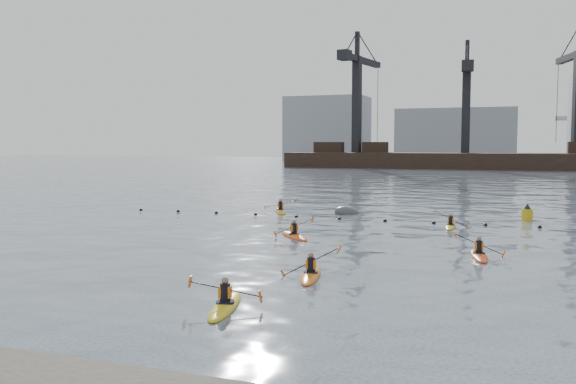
# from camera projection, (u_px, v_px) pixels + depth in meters

# --- Properties ---
(ground) EXTENTS (400.00, 400.00, 0.00)m
(ground) POSITION_uv_depth(u_px,v_px,m) (204.00, 312.00, 17.63)
(ground) COLOR #33424A
(ground) RESTS_ON ground
(float_line) EXTENTS (33.24, 0.73, 0.24)m
(float_line) POSITION_uv_depth(u_px,v_px,m) (362.00, 220.00, 38.92)
(float_line) COLOR black
(float_line) RESTS_ON ground
(barge_pier) EXTENTS (72.00, 19.30, 29.50)m
(barge_pier) POSITION_uv_depth(u_px,v_px,m) (464.00, 159.00, 120.64)
(barge_pier) COLOR black
(barge_pier) RESTS_ON ground
(skyline) EXTENTS (141.00, 28.00, 22.00)m
(skyline) POSITION_uv_depth(u_px,v_px,m) (485.00, 127.00, 156.98)
(skyline) COLOR gray
(skyline) RESTS_ON ground
(kayaker_0) EXTENTS (2.24, 3.29, 1.32)m
(kayaker_0) POSITION_uv_depth(u_px,v_px,m) (311.00, 274.00, 22.24)
(kayaker_0) COLOR orange
(kayaker_0) RESTS_ON ground
(kayaker_1) EXTENTS (2.20, 3.38, 1.06)m
(kayaker_1) POSITION_uv_depth(u_px,v_px,m) (225.00, 305.00, 18.01)
(kayaker_1) COLOR gold
(kayaker_1) RESTS_ON ground
(kayaker_2) EXTENTS (2.62, 2.91, 1.19)m
(kayaker_2) POSITION_uv_depth(u_px,v_px,m) (294.00, 235.00, 31.75)
(kayaker_2) COLOR #F25816
(kayaker_2) RESTS_ON ground
(kayaker_3) EXTENTS (2.03, 2.93, 1.15)m
(kayaker_3) POSITION_uv_depth(u_px,v_px,m) (451.00, 226.00, 35.45)
(kayaker_3) COLOR gold
(kayaker_3) RESTS_ON ground
(kayaker_4) EXTENTS (2.19, 3.23, 1.22)m
(kayaker_4) POSITION_uv_depth(u_px,v_px,m) (479.00, 255.00, 26.18)
(kayaker_4) COLOR red
(kayaker_4) RESTS_ON ground
(kayaker_5) EXTENTS (2.15, 3.39, 1.14)m
(kayaker_5) POSITION_uv_depth(u_px,v_px,m) (280.00, 211.00, 43.36)
(kayaker_5) COLOR orange
(kayaker_5) RESTS_ON ground
(mooring_buoy) EXTENTS (2.40, 2.18, 1.37)m
(mooring_buoy) POSITION_uv_depth(u_px,v_px,m) (348.00, 214.00, 42.54)
(mooring_buoy) COLOR #37393C
(mooring_buoy) RESTS_ON ground
(nav_buoy) EXTENTS (0.69, 0.69, 1.26)m
(nav_buoy) POSITION_uv_depth(u_px,v_px,m) (527.00, 215.00, 38.53)
(nav_buoy) COLOR gold
(nav_buoy) RESTS_ON ground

